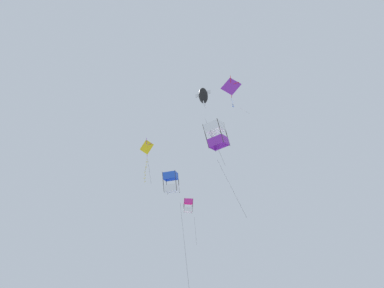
{
  "coord_description": "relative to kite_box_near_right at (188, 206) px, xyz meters",
  "views": [
    {
      "loc": [
        -22.78,
        -20.4,
        13.37
      ],
      "look_at": [
        0.06,
        -4.59,
        40.42
      ],
      "focal_mm": 39.66,
      "sensor_mm": 36.0,
      "label": 1
    }
  ],
  "objects": [
    {
      "name": "kite_box_near_left",
      "position": [
        -9.97,
        -5.35,
        -5.87
      ],
      "size": [
        2.89,
        2.23,
        10.22
      ],
      "rotation": [
        0.48,
        0.0,
        5.1
      ],
      "color": "blue"
    },
    {
      "name": "kite_fish_highest",
      "position": [
        -10.49,
        -8.99,
        2.11
      ],
      "size": [
        2.12,
        2.02,
        9.06
      ],
      "rotation": [
        0.25,
        0.0,
        4.95
      ],
      "color": "black"
    },
    {
      "name": "kite_diamond_low_drifter",
      "position": [
        -10.0,
        -11.59,
        2.05
      ],
      "size": [
        2.14,
        2.11,
        5.0
      ],
      "rotation": [
        0.4,
        0.0,
        5.29
      ],
      "color": "purple"
    },
    {
      "name": "kite_box_upper_right",
      "position": [
        -9.02,
        -9.26,
        -1.87
      ],
      "size": [
        2.99,
        2.4,
        9.4
      ],
      "rotation": [
        0.47,
        0.0,
        4.78
      ],
      "color": "white"
    },
    {
      "name": "kite_diamond_far_centre",
      "position": [
        -9.07,
        -1.44,
        0.85
      ],
      "size": [
        1.26,
        1.61,
        5.04
      ],
      "rotation": [
        0.46,
        0.0,
        5.14
      ],
      "color": "yellow"
    },
    {
      "name": "kite_box_near_right",
      "position": [
        0.0,
        0.0,
        0.0
      ],
      "size": [
        2.26,
        1.8,
        6.0
      ],
      "rotation": [
        0.44,
        0.0,
        5.4
      ],
      "color": "#DB2D93"
    }
  ]
}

